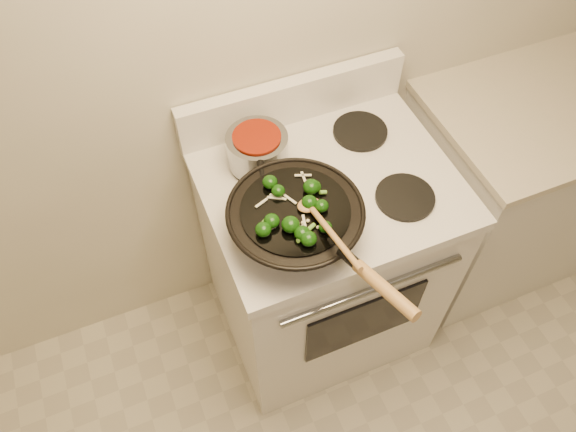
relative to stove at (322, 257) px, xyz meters
name	(u,v)px	position (x,y,z in m)	size (l,w,h in m)	color
stove	(322,257)	(0.00, 0.00, 0.00)	(0.78, 0.67, 1.08)	white
counter_unit	(512,185)	(0.88, 0.03, -0.01)	(0.83, 0.62, 0.91)	silver
wok	(296,222)	(-0.18, -0.16, 0.53)	(0.38, 0.62, 0.19)	black
stirfry	(296,211)	(-0.19, -0.17, 0.59)	(0.23, 0.26, 0.04)	#0F3608
wooden_spoon	(322,222)	(-0.14, -0.24, 0.61)	(0.07, 0.30, 0.08)	#A77A42
saucepan	(257,149)	(-0.18, 0.15, 0.52)	(0.19, 0.30, 0.11)	gray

